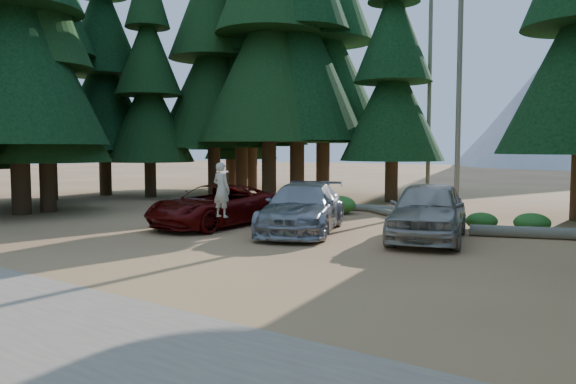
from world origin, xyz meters
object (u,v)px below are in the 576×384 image
(silver_minivan_right, at_px, (428,210))
(log_left, at_px, (354,207))
(silver_minivan_center, at_px, (303,208))
(log_mid, at_px, (383,212))
(frisbee_player, at_px, (221,190))
(log_right, at_px, (568,234))
(red_pickup, at_px, (214,206))

(silver_minivan_right, distance_m, log_left, 7.82)
(silver_minivan_center, xyz_separation_m, log_mid, (0.03, 5.79, -0.64))
(frisbee_player, distance_m, log_right, 10.43)
(silver_minivan_center, relative_size, log_right, 0.97)
(silver_minivan_right, bearing_deg, log_mid, 112.09)
(frisbee_player, height_order, log_left, frisbee_player)
(log_left, height_order, log_right, log_right)
(log_left, bearing_deg, red_pickup, -111.04)
(frisbee_player, height_order, log_right, frisbee_player)
(red_pickup, distance_m, log_right, 11.22)
(silver_minivan_center, distance_m, log_mid, 5.82)
(red_pickup, height_order, log_mid, red_pickup)
(silver_minivan_center, bearing_deg, red_pickup, 168.54)
(log_left, distance_m, log_mid, 1.82)
(frisbee_player, bearing_deg, log_right, -148.93)
(log_mid, bearing_deg, red_pickup, -80.28)
(silver_minivan_right, height_order, log_mid, silver_minivan_right)
(silver_minivan_center, relative_size, frisbee_player, 3.19)
(log_mid, bearing_deg, log_right, 17.97)
(red_pickup, relative_size, log_left, 1.24)
(red_pickup, xyz_separation_m, silver_minivan_right, (7.09, 1.56, 0.15))
(silver_minivan_center, xyz_separation_m, silver_minivan_right, (3.84, 0.93, 0.09))
(red_pickup, xyz_separation_m, frisbee_player, (1.64, -1.45, 0.71))
(red_pickup, bearing_deg, frisbee_player, -42.28)
(red_pickup, distance_m, frisbee_player, 2.30)
(red_pickup, xyz_separation_m, log_right, (10.48, 3.95, -0.54))
(frisbee_player, relative_size, log_right, 0.30)
(red_pickup, xyz_separation_m, log_mid, (3.29, 6.41, -0.58))
(silver_minivan_center, height_order, log_left, silver_minivan_center)
(silver_minivan_center, relative_size, log_mid, 1.62)
(frisbee_player, bearing_deg, log_mid, -102.14)
(silver_minivan_right, distance_m, log_mid, 6.21)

